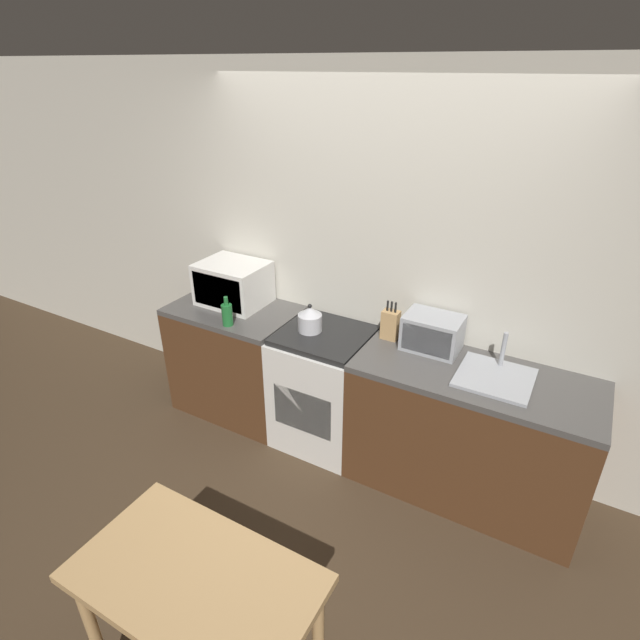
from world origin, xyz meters
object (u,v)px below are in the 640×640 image
(kettle, at_px, (310,319))
(dining_table, at_px, (198,594))
(bottle, at_px, (227,314))
(toaster_oven, at_px, (432,333))
(microwave, at_px, (233,283))
(stove_range, at_px, (324,387))

(kettle, relative_size, dining_table, 0.21)
(bottle, height_order, toaster_oven, toaster_oven)
(toaster_oven, bearing_deg, microwave, -177.40)
(kettle, height_order, dining_table, kettle)
(toaster_oven, bearing_deg, dining_table, -98.97)
(microwave, height_order, bottle, microwave)
(bottle, bearing_deg, microwave, 121.00)
(kettle, xyz_separation_m, bottle, (-0.55, -0.21, -0.00))
(dining_table, bearing_deg, kettle, 106.03)
(stove_range, bearing_deg, dining_table, -77.25)
(stove_range, distance_m, kettle, 0.55)
(stove_range, bearing_deg, bottle, -160.54)
(bottle, relative_size, dining_table, 0.22)
(kettle, bearing_deg, microwave, 171.87)
(stove_range, distance_m, dining_table, 1.82)
(microwave, bearing_deg, dining_table, -56.17)
(bottle, distance_m, dining_table, 1.88)
(kettle, height_order, microwave, microwave)
(bottle, xyz_separation_m, toaster_oven, (1.35, 0.39, 0.03))
(kettle, distance_m, dining_table, 1.84)
(kettle, bearing_deg, bottle, -158.66)
(microwave, xyz_separation_m, toaster_oven, (1.54, 0.07, -0.04))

